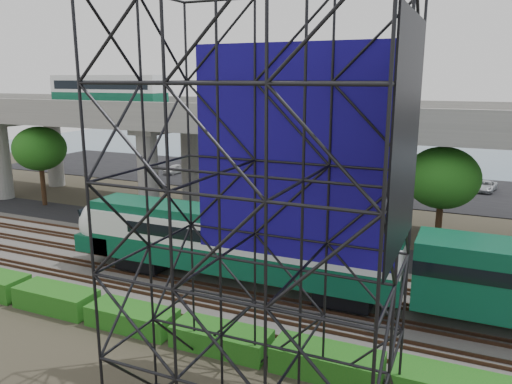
% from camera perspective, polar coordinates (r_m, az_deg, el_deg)
% --- Properties ---
extents(ground, '(140.00, 140.00, 0.00)m').
position_cam_1_polar(ground, '(30.18, -10.37, -11.04)').
color(ground, '#474233').
rests_on(ground, ground).
extents(ballast_bed, '(90.00, 12.00, 0.20)m').
position_cam_1_polar(ballast_bed, '(31.66, -8.33, -9.58)').
color(ballast_bed, slate).
rests_on(ballast_bed, ground).
extents(service_road, '(90.00, 5.00, 0.08)m').
position_cam_1_polar(service_road, '(38.66, -1.59, -5.33)').
color(service_road, black).
rests_on(service_road, ground).
extents(parking_lot, '(90.00, 18.00, 0.08)m').
position_cam_1_polar(parking_lot, '(60.02, 8.12, 1.15)').
color(parking_lot, black).
rests_on(parking_lot, ground).
extents(harbor_water, '(140.00, 40.00, 0.03)m').
position_cam_1_polar(harbor_water, '(81.10, 12.43, 4.01)').
color(harbor_water, slate).
rests_on(harbor_water, ground).
extents(rail_tracks, '(90.00, 9.52, 0.16)m').
position_cam_1_polar(rail_tracks, '(31.60, -8.34, -9.28)').
color(rail_tracks, '#472D1E').
rests_on(rail_tracks, ballast_bed).
extents(commuter_train, '(29.30, 3.06, 4.30)m').
position_cam_1_polar(commuter_train, '(28.16, 1.55, -6.29)').
color(commuter_train, black).
rests_on(commuter_train, rail_tracks).
extents(overpass, '(80.00, 12.00, 12.40)m').
position_cam_1_polar(overpass, '(42.41, 0.07, 7.60)').
color(overpass, '#9E9B93').
rests_on(overpass, ground).
extents(scaffold_tower, '(9.36, 6.36, 15.00)m').
position_cam_1_polar(scaffold_tower, '(16.61, 0.44, -3.41)').
color(scaffold_tower, black).
rests_on(scaffold_tower, ground).
extents(hedge_strip, '(34.60, 1.80, 1.20)m').
position_cam_1_polar(hedge_strip, '(26.28, -13.96, -13.65)').
color(hedge_strip, '#145914').
rests_on(hedge_strip, ground).
extents(trees, '(40.94, 16.94, 7.69)m').
position_cam_1_polar(trees, '(44.37, -3.93, 4.37)').
color(trees, '#382314').
rests_on(trees, ground).
extents(suv, '(5.73, 3.02, 1.54)m').
position_cam_1_polar(suv, '(44.30, -15.40, -2.33)').
color(suv, black).
rests_on(suv, service_road).
extents(parked_cars, '(38.89, 9.81, 1.32)m').
position_cam_1_polar(parked_cars, '(59.12, 9.10, 1.59)').
color(parked_cars, silver).
rests_on(parked_cars, parking_lot).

